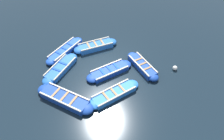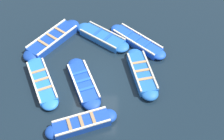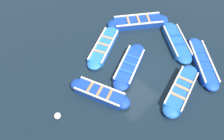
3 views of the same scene
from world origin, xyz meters
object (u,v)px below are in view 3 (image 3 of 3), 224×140
(boat_drifting, at_px, (104,46))
(boat_far_corner, at_px, (100,93))
(boat_alongside, at_px, (203,62))
(boat_mid_row, at_px, (129,66))
(boat_end_of_row, at_px, (181,90))
(boat_outer_right, at_px, (176,42))
(boat_centre, at_px, (138,22))
(buoy_orange_near, at_px, (57,116))

(boat_drifting, xyz_separation_m, boat_far_corner, (2.18, -2.30, 0.03))
(boat_alongside, bearing_deg, boat_mid_row, -131.05)
(boat_drifting, relative_size, boat_end_of_row, 1.01)
(boat_outer_right, xyz_separation_m, boat_centre, (-2.73, -0.34, 0.03))
(boat_mid_row, bearing_deg, boat_drifting, -179.49)
(boat_alongside, bearing_deg, boat_end_of_row, -84.94)
(buoy_orange_near, bearing_deg, boat_outer_right, 82.51)
(boat_mid_row, xyz_separation_m, buoy_orange_near, (-0.31, -4.51, -0.01))
(boat_drifting, bearing_deg, buoy_orange_near, -69.24)
(boat_drifting, height_order, boat_end_of_row, boat_end_of_row)
(boat_far_corner, bearing_deg, boat_mid_row, 94.09)
(boat_alongside, xyz_separation_m, boat_drifting, (-4.65, -3.04, -0.02))
(boat_end_of_row, height_order, buoy_orange_near, boat_end_of_row)
(boat_centre, xyz_separation_m, boat_far_corner, (2.18, -5.27, -0.01))
(boat_outer_right, bearing_deg, boat_alongside, -8.02)
(boat_outer_right, xyz_separation_m, boat_far_corner, (-0.55, -5.62, 0.02))
(boat_far_corner, bearing_deg, buoy_orange_near, -102.33)
(boat_far_corner, xyz_separation_m, boat_end_of_row, (2.68, 3.03, 0.01))
(boat_far_corner, relative_size, boat_end_of_row, 0.92)
(boat_centre, relative_size, boat_end_of_row, 1.05)
(boat_outer_right, bearing_deg, boat_drifting, -129.47)
(boat_end_of_row, bearing_deg, boat_far_corner, -131.48)
(boat_centre, bearing_deg, boat_outer_right, 7.15)
(boat_outer_right, height_order, boat_drifting, boat_outer_right)
(boat_far_corner, bearing_deg, boat_outer_right, 84.43)
(boat_mid_row, xyz_separation_m, boat_centre, (-2.01, 2.95, 0.03))
(boat_centre, bearing_deg, boat_end_of_row, -24.85)
(boat_alongside, height_order, boat_far_corner, boat_far_corner)
(boat_drifting, bearing_deg, boat_alongside, 33.20)
(boat_outer_right, distance_m, boat_end_of_row, 3.35)
(boat_centre, distance_m, boat_drifting, 2.97)
(boat_alongside, relative_size, boat_outer_right, 0.99)
(boat_alongside, height_order, boat_outer_right, boat_alongside)
(boat_outer_right, relative_size, boat_end_of_row, 0.94)
(boat_mid_row, bearing_deg, buoy_orange_near, -93.97)
(boat_end_of_row, bearing_deg, boat_alongside, 95.06)
(boat_centre, distance_m, boat_end_of_row, 5.35)
(buoy_orange_near, bearing_deg, boat_mid_row, 86.03)
(boat_alongside, xyz_separation_m, boat_centre, (-4.65, -0.07, 0.02))
(boat_drifting, height_order, boat_far_corner, boat_far_corner)
(boat_drifting, distance_m, boat_end_of_row, 4.91)
(buoy_orange_near, bearing_deg, boat_end_of_row, 58.84)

